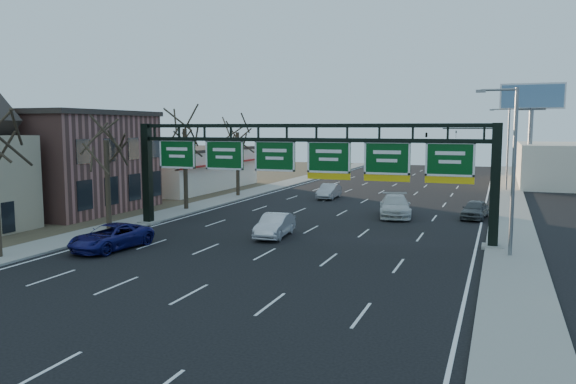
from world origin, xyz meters
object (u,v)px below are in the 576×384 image
at_px(car_blue_suv, 111,237).
at_px(car_white_wagon, 395,206).
at_px(sign_gantry, 304,164).
at_px(car_silver_sedan, 275,226).

relative_size(car_blue_suv, car_white_wagon, 0.90).
relative_size(sign_gantry, car_blue_suv, 4.77).
bearing_deg(car_white_wagon, car_silver_sedan, -128.69).
bearing_deg(car_white_wagon, sign_gantry, -124.64).
height_order(car_blue_suv, car_silver_sedan, car_silver_sedan).
height_order(sign_gantry, car_white_wagon, sign_gantry).
height_order(sign_gantry, car_blue_suv, sign_gantry).
bearing_deg(car_white_wagon, car_blue_suv, -137.69).
bearing_deg(sign_gantry, car_white_wagon, 66.57).
xyz_separation_m(car_blue_suv, car_silver_sedan, (7.37, 6.73, 0.02)).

